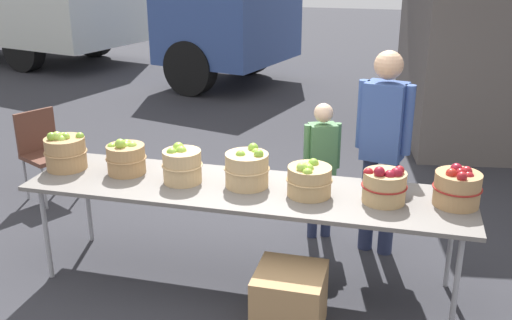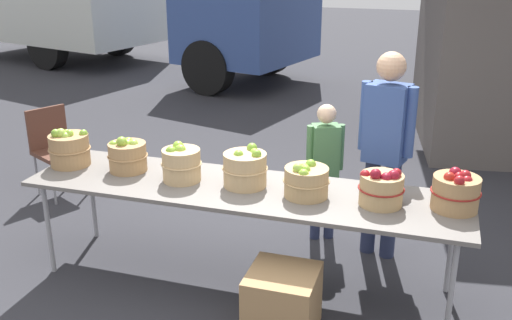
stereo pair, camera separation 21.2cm
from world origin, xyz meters
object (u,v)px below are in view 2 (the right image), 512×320
(apple_basket_green_3, at_px, (245,169))
(apple_basket_green_4, at_px, (306,181))
(produce_crate, at_px, (282,302))
(apple_basket_green_2, at_px, (181,163))
(apple_basket_green_0, at_px, (69,149))
(market_table, at_px, (243,192))
(apple_basket_green_1, at_px, (127,155))
(child_customer, at_px, (325,162))
(vendor_adult, at_px, (385,140))
(apple_basket_red_1, at_px, (456,191))
(folding_chair, at_px, (54,144))
(apple_basket_red_0, at_px, (381,188))

(apple_basket_green_3, bearing_deg, apple_basket_green_4, -7.12)
(apple_basket_green_4, bearing_deg, produce_crate, -92.92)
(apple_basket_green_2, bearing_deg, apple_basket_green_0, 178.33)
(market_table, height_order, apple_basket_green_4, apple_basket_green_4)
(apple_basket_green_1, relative_size, apple_basket_green_3, 0.93)
(child_customer, bearing_deg, apple_basket_green_1, 6.66)
(apple_basket_green_2, xyz_separation_m, vendor_adult, (1.36, 0.71, 0.08))
(apple_basket_green_0, xyz_separation_m, apple_basket_red_1, (2.81, 0.04, -0.01))
(apple_basket_red_1, distance_m, folding_chair, 3.83)
(apple_basket_red_1, relative_size, child_customer, 0.27)
(produce_crate, bearing_deg, vendor_adult, 68.90)
(child_customer, height_order, folding_chair, child_customer)
(apple_basket_green_4, relative_size, vendor_adult, 0.19)
(market_table, height_order, apple_basket_red_1, apple_basket_red_1)
(vendor_adult, bearing_deg, folding_chair, 8.98)
(apple_basket_green_4, bearing_deg, apple_basket_red_1, 4.79)
(folding_chair, bearing_deg, apple_basket_green_2, -91.97)
(apple_basket_green_1, distance_m, child_customer, 1.57)
(child_customer, relative_size, produce_crate, 2.71)
(apple_basket_red_0, distance_m, produce_crate, 0.97)
(apple_basket_green_1, height_order, vendor_adult, vendor_adult)
(apple_basket_red_1, bearing_deg, apple_basket_green_2, -178.08)
(apple_basket_green_4, bearing_deg, apple_basket_green_2, 178.91)
(apple_basket_green_4, bearing_deg, apple_basket_green_3, 172.88)
(produce_crate, bearing_deg, apple_basket_green_0, 163.84)
(apple_basket_red_0, bearing_deg, apple_basket_green_3, 177.18)
(apple_basket_red_1, height_order, vendor_adult, vendor_adult)
(apple_basket_green_3, distance_m, apple_basket_red_1, 1.40)
(apple_basket_green_3, height_order, apple_basket_red_1, apple_basket_green_3)
(apple_basket_red_1, xyz_separation_m, produce_crate, (-0.98, -0.57, -0.66))
(apple_basket_green_1, bearing_deg, apple_basket_green_4, -3.03)
(market_table, height_order, apple_basket_red_0, apple_basket_red_0)
(apple_basket_green_3, distance_m, child_customer, 0.92)
(apple_basket_green_0, bearing_deg, apple_basket_green_4, -1.38)
(apple_basket_green_0, distance_m, apple_basket_green_1, 0.48)
(apple_basket_red_1, bearing_deg, apple_basket_green_4, -175.21)
(apple_basket_green_0, relative_size, produce_crate, 0.74)
(produce_crate, bearing_deg, apple_basket_green_3, 127.83)
(market_table, distance_m, apple_basket_green_3, 0.17)
(market_table, xyz_separation_m, produce_crate, (0.42, -0.50, -0.50))
(apple_basket_green_2, relative_size, vendor_adult, 0.18)
(apple_basket_red_1, bearing_deg, market_table, -177.23)
(apple_basket_red_0, relative_size, apple_basket_red_1, 0.95)
(apple_basket_green_1, xyz_separation_m, child_customer, (1.34, 0.79, -0.18))
(vendor_adult, bearing_deg, apple_basket_green_2, 42.03)
(apple_basket_green_3, distance_m, folding_chair, 2.52)
(apple_basket_red_0, height_order, child_customer, child_customer)
(apple_basket_green_4, distance_m, produce_crate, 0.81)
(child_customer, distance_m, folding_chair, 2.72)
(vendor_adult, height_order, folding_chair, vendor_adult)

